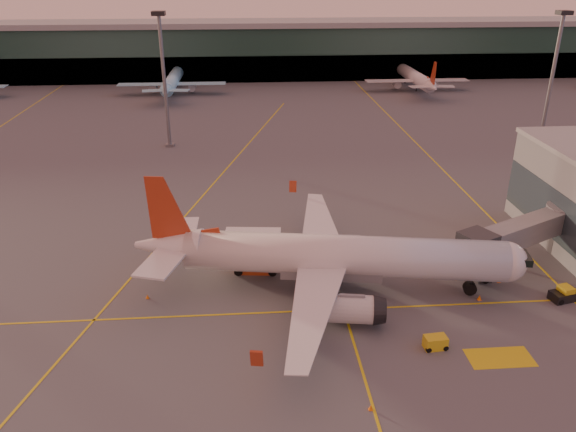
{
  "coord_description": "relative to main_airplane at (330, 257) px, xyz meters",
  "views": [
    {
      "loc": [
        -4.65,
        -44.25,
        32.86
      ],
      "look_at": [
        0.15,
        18.34,
        5.0
      ],
      "focal_mm": 35.0,
      "sensor_mm": 36.0,
      "label": 1
    }
  ],
  "objects": [
    {
      "name": "terminal",
      "position": [
        -3.99,
        132.8,
        4.59
      ],
      "size": [
        400.0,
        20.0,
        17.6
      ],
      "color": "#19382D",
      "rests_on": "ground"
    },
    {
      "name": "jet_bridge",
      "position": [
        24.13,
        4.01,
        0.12
      ],
      "size": [
        18.08,
        11.23,
        6.21
      ],
      "color": "slate",
      "rests_on": "ground"
    },
    {
      "name": "main_airplane",
      "position": [
        0.0,
        0.0,
        0.0
      ],
      "size": [
        42.44,
        38.46,
        12.84
      ],
      "rotation": [
        0.0,
        0.0,
        -0.16
      ],
      "color": "silver",
      "rests_on": "ground"
    },
    {
      "name": "mast_west_near",
      "position": [
        -23.99,
        57.01,
        10.69
      ],
      "size": [
        2.4,
        2.4,
        25.6
      ],
      "color": "slate",
      "rests_on": "ground"
    },
    {
      "name": "gpu_cart",
      "position": [
        8.49,
        -11.12,
        -3.56
      ],
      "size": [
        2.26,
        1.48,
        1.26
      ],
      "rotation": [
        0.0,
        0.0,
        0.09
      ],
      "color": "gold",
      "rests_on": "ground"
    },
    {
      "name": "cone_wing_right",
      "position": [
        0.75,
        -18.63,
        -3.93
      ],
      "size": [
        0.39,
        0.39,
        0.5
      ],
      "color": "orange",
      "rests_on": "ground"
    },
    {
      "name": "cone_wing_left",
      "position": [
        0.69,
        16.48,
        -3.91
      ],
      "size": [
        0.44,
        0.44,
        0.55
      ],
      "color": "orange",
      "rests_on": "ground"
    },
    {
      "name": "cone_tail",
      "position": [
        -19.88,
        -0.23,
        -3.94
      ],
      "size": [
        0.38,
        0.38,
        0.48
      ],
      "color": "orange",
      "rests_on": "ground"
    },
    {
      "name": "taxi_markings",
      "position": [
        -11.31,
        35.49,
        -4.17
      ],
      "size": [
        100.12,
        173.0,
        0.01
      ],
      "color": "yellow",
      "rests_on": "ground"
    },
    {
      "name": "catering_truck",
      "position": [
        -8.18,
        5.12,
        -1.34
      ],
      "size": [
        6.66,
        3.49,
        4.97
      ],
      "rotation": [
        0.0,
        0.0,
        -0.1
      ],
      "color": "#BB431A",
      "rests_on": "ground"
    },
    {
      "name": "pushback_tug",
      "position": [
        25.08,
        -3.95,
        -3.52
      ],
      "size": [
        3.42,
        2.33,
        1.61
      ],
      "rotation": [
        0.0,
        0.0,
        0.23
      ],
      "color": "black",
      "rests_on": "ground"
    },
    {
      "name": "ground",
      "position": [
        -3.99,
        -8.99,
        -4.17
      ],
      "size": [
        600.0,
        600.0,
        0.0
      ],
      "primitive_type": "plane",
      "color": "#4C4F54",
      "rests_on": "ground"
    },
    {
      "name": "mast_east_near",
      "position": [
        51.01,
        53.01,
        10.69
      ],
      "size": [
        2.4,
        2.4,
        25.6
      ],
      "color": "slate",
      "rests_on": "ground"
    },
    {
      "name": "distant_aircraft_row",
      "position": [
        -24.99,
        109.01,
        -4.17
      ],
      "size": [
        290.0,
        34.0,
        13.0
      ],
      "color": "#97E0FC",
      "rests_on": "ground"
    },
    {
      "name": "cone_nose",
      "position": [
        19.57,
        0.22,
        -3.88
      ],
      "size": [
        0.47,
        0.47,
        0.6
      ],
      "color": "orange",
      "rests_on": "ground"
    },
    {
      "name": "cone_fwd",
      "position": [
        15.93,
        -3.27,
        -3.89
      ],
      "size": [
        0.46,
        0.46,
        0.59
      ],
      "color": "orange",
      "rests_on": "ground"
    }
  ]
}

